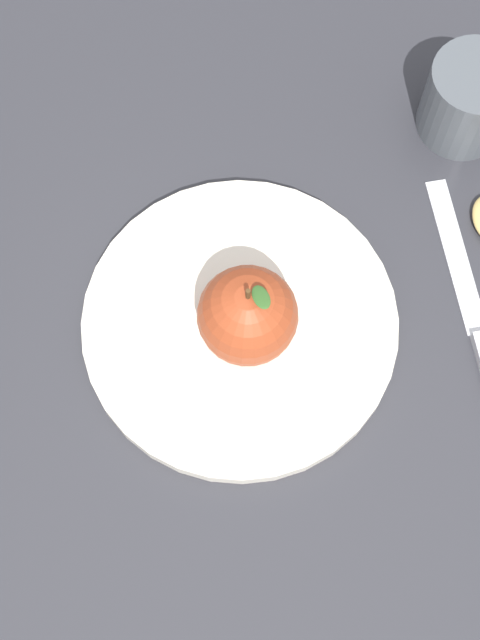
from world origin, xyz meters
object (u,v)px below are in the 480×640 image
object	(u,v)px
knife	(474,317)
dinner_plate	(240,324)
apple	(248,315)
cup	(470,97)

from	to	relation	value
knife	dinner_plate	bearing A→B (deg)	-155.84
dinner_plate	apple	size ratio (longest dim) A/B	2.77
dinner_plate	apple	xyz separation A→B (m)	(0.01, -0.01, 0.05)
apple	cup	distance (m)	0.28
apple	cup	xyz separation A→B (m)	(0.10, 0.26, -0.01)
apple	knife	distance (m)	0.20
dinner_plate	cup	xyz separation A→B (m)	(0.11, 0.25, 0.03)
apple	dinner_plate	bearing A→B (deg)	144.03
dinner_plate	knife	bearing A→B (deg)	24.16
apple	knife	xyz separation A→B (m)	(0.17, 0.09, -0.05)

